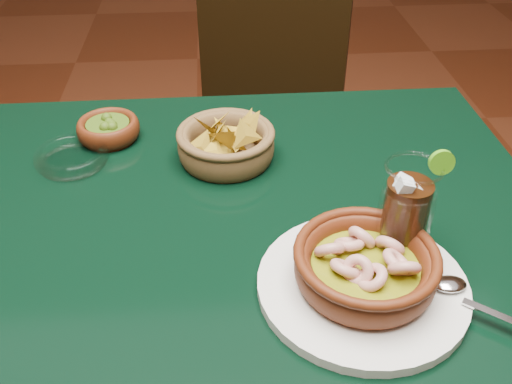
{
  "coord_description": "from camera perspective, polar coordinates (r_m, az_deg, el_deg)",
  "views": [
    {
      "loc": [
        0.09,
        -0.67,
        1.29
      ],
      "look_at": [
        0.14,
        -0.02,
        0.81
      ],
      "focal_mm": 40.0,
      "sensor_mm": 36.0,
      "label": 1
    }
  ],
  "objects": [
    {
      "name": "dining_table",
      "position": [
        0.93,
        -8.8,
        -7.55
      ],
      "size": [
        1.2,
        0.8,
        0.75
      ],
      "color": "black",
      "rests_on": "ground"
    },
    {
      "name": "dining_chair",
      "position": [
        1.58,
        0.5,
        7.39
      ],
      "size": [
        0.55,
        0.55,
        0.95
      ],
      "color": "black",
      "rests_on": "ground"
    },
    {
      "name": "shrimp_plate",
      "position": [
        0.74,
        10.83,
        -7.79
      ],
      "size": [
        0.34,
        0.27,
        0.08
      ],
      "color": "silver",
      "rests_on": "dining_table"
    },
    {
      "name": "chip_basket",
      "position": [
        0.98,
        -3.01,
        4.82
      ],
      "size": [
        0.2,
        0.2,
        0.11
      ],
      "color": "brown",
      "rests_on": "dining_table"
    },
    {
      "name": "guacamole_ramekin",
      "position": [
        1.07,
        -14.54,
        6.16
      ],
      "size": [
        0.13,
        0.13,
        0.04
      ],
      "color": "#471B0A",
      "rests_on": "dining_table"
    },
    {
      "name": "cola_drink",
      "position": [
        0.77,
        14.67,
        -2.25
      ],
      "size": [
        0.15,
        0.15,
        0.17
      ],
      "color": "white",
      "rests_on": "dining_table"
    },
    {
      "name": "glass_ashtray",
      "position": [
        1.02,
        -17.94,
        3.32
      ],
      "size": [
        0.13,
        0.13,
        0.03
      ],
      "color": "white",
      "rests_on": "dining_table"
    }
  ]
}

